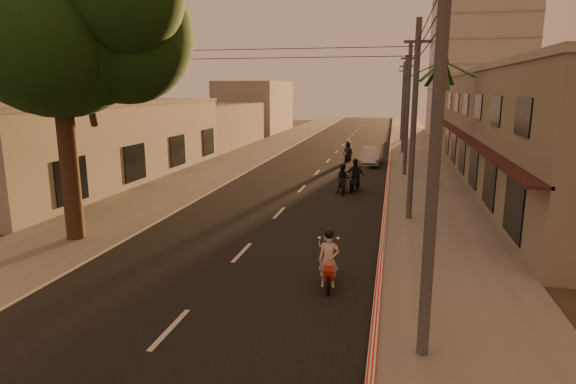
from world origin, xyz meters
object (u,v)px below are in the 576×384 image
broadleaf_tree (67,20)px  scooter_red (329,261)px  palm_tree (443,69)px  scooter_far_a (348,153)px  parked_car (371,156)px  scooter_mid_a (343,180)px  scooter_mid_b (355,176)px

broadleaf_tree → scooter_red: (10.18, -2.55, -7.66)m
palm_tree → scooter_far_a: size_ratio=4.63×
palm_tree → scooter_far_a: bearing=123.0°
broadleaf_tree → palm_tree: 20.18m
palm_tree → parked_car: palm_tree is taller
scooter_mid_a → scooter_far_a: scooter_mid_a is taller
palm_tree → scooter_mid_b: size_ratio=4.11×
scooter_mid_b → parked_car: bearing=97.1°
broadleaf_tree → scooter_far_a: broadleaf_tree is taller
palm_tree → parked_car: 11.51m
scooter_mid_b → broadleaf_tree: bearing=-119.6°
scooter_red → parked_car: 24.90m
parked_car → palm_tree: bearing=-60.1°
scooter_mid_b → scooter_far_a: 11.70m
palm_tree → scooter_far_a: palm_tree is taller
scooter_mid_a → scooter_far_a: bearing=89.7°
scooter_far_a → scooter_mid_b: bearing=-72.5°
scooter_far_a → scooter_red: bearing=-75.8°
scooter_red → parked_car: (0.11, 24.90, -0.12)m
scooter_mid_b → scooter_far_a: bearing=107.2°
broadleaf_tree → scooter_mid_a: 16.38m
scooter_mid_a → parked_car: (1.10, 11.17, -0.11)m
broadleaf_tree → scooter_red: size_ratio=6.42×
scooter_mid_b → scooter_mid_a: bearing=-118.3°
scooter_mid_a → parked_car: scooter_mid_a is taller
broadleaf_tree → scooter_far_a: 26.15m
scooter_mid_a → scooter_mid_b: 1.01m
scooter_red → scooter_mid_b: 14.53m
scooter_red → scooter_mid_b: bearing=83.3°
scooter_red → scooter_mid_b: size_ratio=0.94×
palm_tree → scooter_mid_b: (-4.80, -1.88, -6.26)m
broadleaf_tree → scooter_mid_b: bearing=50.7°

